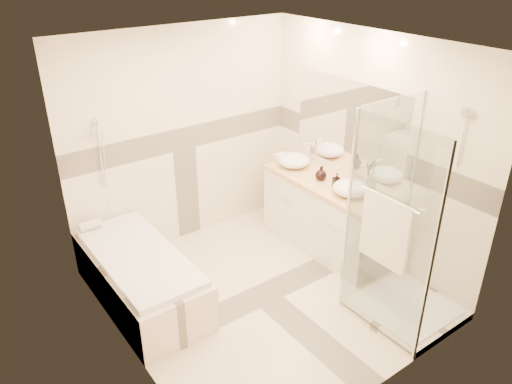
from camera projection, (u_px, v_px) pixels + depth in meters
room at (267, 182)px, 4.60m from camera, size 2.82×3.02×2.52m
bathtub at (140, 275)px, 4.92m from camera, size 0.75×1.70×0.56m
vanity at (325, 215)px, 5.75m from camera, size 0.58×1.62×0.85m
shower_enclosure at (397, 271)px, 4.64m from camera, size 0.96×0.93×2.04m
vessel_sink_near at (294, 160)px, 5.91m from camera, size 0.38×0.38×0.15m
vessel_sink_far at (350, 188)px, 5.25m from camera, size 0.38×0.38×0.15m
faucet_near at (308, 150)px, 5.99m from camera, size 0.11×0.03×0.26m
faucet_far at (365, 174)px, 5.32m from camera, size 0.13×0.03×0.31m
amenity_bottle_a at (337, 180)px, 5.40m from camera, size 0.10×0.10×0.17m
amenity_bottle_b at (321, 173)px, 5.57m from camera, size 0.15×0.15×0.16m
folded_towels at (285, 159)px, 6.05m from camera, size 0.15×0.26×0.08m
rolled_towel at (90, 225)px, 5.18m from camera, size 0.22×0.10×0.10m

